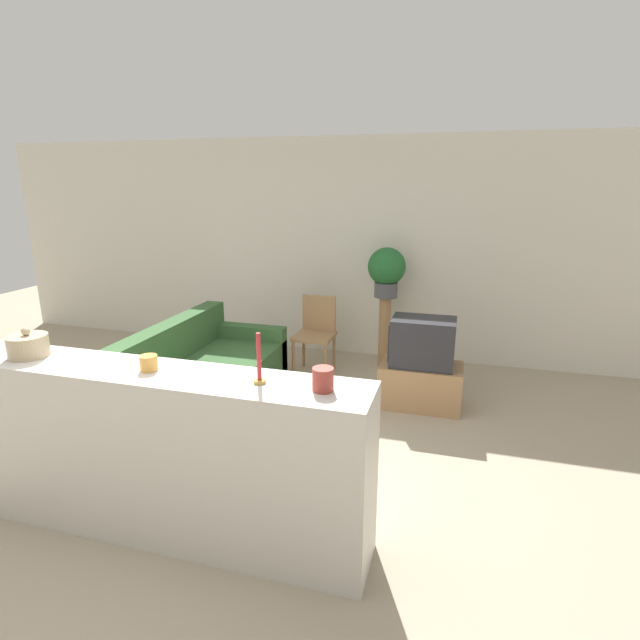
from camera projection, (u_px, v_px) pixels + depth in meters
ground_plane at (177, 496)px, 3.55m from camera, size 14.00×14.00×0.00m
wall_back at (315, 248)px, 6.37m from camera, size 9.00×0.06×2.70m
couch at (201, 382)px, 4.82m from camera, size 0.96×2.01×0.85m
tv_stand at (420, 385)px, 4.96m from camera, size 0.80×0.47×0.43m
television at (422, 342)px, 4.84m from camera, size 0.62×0.40×0.47m
wooden_chair at (316, 330)px, 5.79m from camera, size 0.44×0.44×0.89m
plant_stand at (384, 332)px, 5.97m from camera, size 0.14×0.14×0.86m
potted_plant at (387, 270)px, 5.77m from camera, size 0.44×0.44×0.58m
foreground_counter at (142, 450)px, 3.11m from camera, size 2.90×0.44×1.09m
decorative_bowl at (28, 346)px, 3.15m from camera, size 0.24×0.24×0.19m
candle_jar at (149, 363)px, 2.92m from camera, size 0.10×0.10×0.09m
candlestick at (259, 366)px, 2.72m from camera, size 0.07×0.07×0.29m
coffee_tin at (323, 379)px, 2.63m from camera, size 0.11×0.11×0.13m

